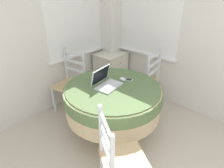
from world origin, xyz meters
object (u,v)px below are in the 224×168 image
at_px(dining_chair_near_back_window, 71,83).
at_px(dining_chair_near_right_window, 145,80).
at_px(round_dining_table, 113,98).
at_px(cell_phone, 129,80).
at_px(computer_mouse, 122,79).
at_px(dining_chair_camera_near, 120,162).
at_px(laptop, 106,82).
at_px(corner_cabinet, 111,71).

distance_m(dining_chair_near_back_window, dining_chair_near_right_window, 1.18).
xyz_separation_m(round_dining_table, cell_phone, (0.28, -0.03, 0.17)).
relative_size(cell_phone, dining_chair_near_right_window, 0.12).
height_order(cell_phone, dining_chair_near_back_window, dining_chair_near_back_window).
relative_size(round_dining_table, computer_mouse, 13.80).
relative_size(computer_mouse, dining_chair_camera_near, 0.09).
bearing_deg(cell_phone, dining_chair_near_back_window, 105.21).
height_order(round_dining_table, laptop, laptop).
xyz_separation_m(round_dining_table, dining_chair_near_right_window, (0.89, 0.10, -0.11)).
bearing_deg(corner_cabinet, dining_chair_camera_near, -135.66).
bearing_deg(dining_chair_near_right_window, dining_chair_camera_near, -153.78).
height_order(round_dining_table, corner_cabinet, round_dining_table).
bearing_deg(round_dining_table, corner_cabinet, 43.34).
distance_m(dining_chair_near_right_window, dining_chair_camera_near, 1.69).
distance_m(round_dining_table, cell_phone, 0.33).
relative_size(laptop, cell_phone, 3.09).
relative_size(dining_chair_near_right_window, corner_cabinet, 1.38).
distance_m(round_dining_table, laptop, 0.23).
relative_size(dining_chair_near_right_window, dining_chair_camera_near, 1.00).
xyz_separation_m(laptop, dining_chair_near_right_window, (0.92, 0.01, -0.32)).
xyz_separation_m(dining_chair_camera_near, corner_cabinet, (1.61, 1.57, -0.11)).
distance_m(cell_phone, dining_chair_camera_near, 1.13).
bearing_deg(corner_cabinet, dining_chair_near_right_window, -96.32).
height_order(computer_mouse, corner_cabinet, computer_mouse).
xyz_separation_m(computer_mouse, dining_chair_camera_near, (-0.83, -0.67, -0.30)).
bearing_deg(dining_chair_near_right_window, corner_cabinet, 83.68).
distance_m(round_dining_table, dining_chair_near_back_window, 0.91).
bearing_deg(dining_chair_camera_near, round_dining_table, 45.82).
height_order(round_dining_table, dining_chair_camera_near, dining_chair_camera_near).
distance_m(dining_chair_near_right_window, corner_cabinet, 0.84).
bearing_deg(dining_chair_camera_near, laptop, 50.91).
height_order(laptop, dining_chair_camera_near, dining_chair_camera_near).
height_order(dining_chair_near_back_window, corner_cabinet, dining_chair_near_back_window).
bearing_deg(computer_mouse, dining_chair_near_back_window, 101.64).
relative_size(round_dining_table, dining_chair_near_right_window, 1.26).
relative_size(computer_mouse, cell_phone, 0.75).
bearing_deg(round_dining_table, dining_chair_near_right_window, 6.36).
distance_m(cell_phone, dining_chair_near_right_window, 0.68).
distance_m(computer_mouse, corner_cabinet, 1.26).
relative_size(dining_chair_camera_near, corner_cabinet, 1.38).
height_order(dining_chair_near_back_window, dining_chair_near_right_window, same).
bearing_deg(dining_chair_near_back_window, corner_cabinet, 1.21).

